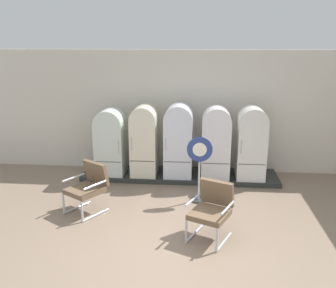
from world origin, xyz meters
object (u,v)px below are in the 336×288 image
(armchair_right, at_px, (212,208))
(armchair_left, at_px, (88,185))
(refrigerator_0, at_px, (110,140))
(refrigerator_3, at_px, (216,140))
(refrigerator_4, at_px, (251,141))
(sign_stand, at_px, (199,169))
(refrigerator_1, at_px, (144,138))
(refrigerator_2, at_px, (178,138))

(armchair_right, bearing_deg, armchair_left, 161.63)
(refrigerator_0, xyz_separation_m, refrigerator_3, (2.40, 0.00, 0.05))
(refrigerator_4, distance_m, sign_stand, 1.64)
(refrigerator_1, distance_m, armchair_right, 2.94)
(armchair_left, height_order, armchair_right, same)
(sign_stand, bearing_deg, armchair_left, -163.39)
(refrigerator_0, distance_m, armchair_right, 3.40)
(refrigerator_2, distance_m, armchair_right, 2.67)
(refrigerator_2, xyz_separation_m, refrigerator_3, (0.84, -0.02, -0.02))
(refrigerator_2, xyz_separation_m, armchair_left, (-1.57, -1.78, -0.47))
(refrigerator_3, height_order, armchair_left, refrigerator_3)
(refrigerator_4, bearing_deg, refrigerator_1, -179.91)
(refrigerator_2, bearing_deg, refrigerator_0, -179.22)
(refrigerator_1, bearing_deg, sign_stand, -42.15)
(refrigerator_2, distance_m, sign_stand, 1.30)
(refrigerator_3, relative_size, armchair_left, 1.73)
(refrigerator_3, bearing_deg, sign_stand, -107.27)
(armchair_right, bearing_deg, refrigerator_1, 120.51)
(refrigerator_1, distance_m, sign_stand, 1.73)
(refrigerator_0, distance_m, armchair_left, 1.80)
(refrigerator_0, relative_size, refrigerator_4, 0.94)
(refrigerator_0, distance_m, refrigerator_2, 1.56)
(refrigerator_1, bearing_deg, refrigerator_0, 179.69)
(refrigerator_1, height_order, refrigerator_3, same)
(refrigerator_2, distance_m, refrigerator_4, 1.62)
(armchair_right, height_order, sign_stand, sign_stand)
(refrigerator_4, relative_size, sign_stand, 1.21)
(refrigerator_0, distance_m, sign_stand, 2.36)
(armchair_left, bearing_deg, refrigerator_1, 65.75)
(refrigerator_1, bearing_deg, refrigerator_4, 0.09)
(refrigerator_1, distance_m, refrigerator_2, 0.78)
(refrigerator_4, distance_m, armchair_right, 2.71)
(refrigerator_0, bearing_deg, refrigerator_1, -0.31)
(refrigerator_2, height_order, armchair_right, refrigerator_2)
(refrigerator_1, relative_size, refrigerator_2, 0.98)
(refrigerator_0, distance_m, refrigerator_1, 0.78)
(refrigerator_1, bearing_deg, refrigerator_3, 0.24)
(armchair_left, distance_m, armchair_right, 2.39)
(refrigerator_3, height_order, sign_stand, refrigerator_3)
(refrigerator_0, height_order, refrigerator_2, refrigerator_2)
(refrigerator_0, bearing_deg, armchair_left, -90.26)
(armchair_left, relative_size, armchair_right, 1.00)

